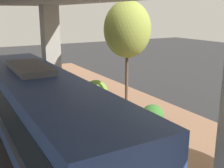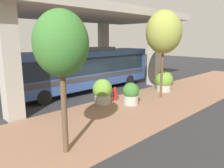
{
  "view_description": "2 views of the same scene",
  "coord_description": "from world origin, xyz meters",
  "px_view_note": "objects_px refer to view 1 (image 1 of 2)",
  "views": [
    {
      "loc": [
        5.56,
        9.64,
        5.61
      ],
      "look_at": [
        -0.8,
        -1.49,
        2.33
      ],
      "focal_mm": 45.0,
      "sensor_mm": 36.0,
      "label": 1
    },
    {
      "loc": [
        -11.28,
        10.54,
        4.28
      ],
      "look_at": [
        -0.66,
        0.16,
        1.19
      ],
      "focal_mm": 35.0,
      "sensor_mm": 36.0,
      "label": 2
    }
  ],
  "objects_px": {
    "planter_front": "(96,94)",
    "planter_middle": "(144,134)",
    "street_tree_near": "(127,30)",
    "bus": "(41,113)",
    "planter_back": "(152,120)",
    "fire_hydrant": "(130,131)"
  },
  "relations": [
    {
      "from": "bus",
      "to": "street_tree_near",
      "type": "xyz_separation_m",
      "value": [
        -5.55,
        -2.67,
        2.78
      ]
    },
    {
      "from": "fire_hydrant",
      "to": "planter_back",
      "type": "bearing_deg",
      "value": -174.07
    },
    {
      "from": "fire_hydrant",
      "to": "planter_front",
      "type": "height_order",
      "value": "planter_front"
    },
    {
      "from": "bus",
      "to": "planter_back",
      "type": "xyz_separation_m",
      "value": [
        -5.13,
        0.25,
        -1.22
      ]
    },
    {
      "from": "planter_middle",
      "to": "planter_back",
      "type": "distance_m",
      "value": 1.88
    },
    {
      "from": "fire_hydrant",
      "to": "planter_middle",
      "type": "distance_m",
      "value": 1.18
    },
    {
      "from": "fire_hydrant",
      "to": "planter_front",
      "type": "bearing_deg",
      "value": -98.96
    },
    {
      "from": "fire_hydrant",
      "to": "planter_middle",
      "type": "height_order",
      "value": "planter_middle"
    },
    {
      "from": "bus",
      "to": "street_tree_near",
      "type": "relative_size",
      "value": 2.01
    },
    {
      "from": "planter_middle",
      "to": "street_tree_near",
      "type": "xyz_separation_m",
      "value": [
        -1.81,
        -4.19,
        3.87
      ]
    },
    {
      "from": "planter_middle",
      "to": "street_tree_near",
      "type": "distance_m",
      "value": 5.98
    },
    {
      "from": "planter_middle",
      "to": "planter_back",
      "type": "relative_size",
      "value": 1.14
    },
    {
      "from": "fire_hydrant",
      "to": "street_tree_near",
      "type": "height_order",
      "value": "street_tree_near"
    },
    {
      "from": "bus",
      "to": "planter_front",
      "type": "distance_m",
      "value": 6.55
    },
    {
      "from": "bus",
      "to": "street_tree_near",
      "type": "height_order",
      "value": "street_tree_near"
    },
    {
      "from": "planter_middle",
      "to": "fire_hydrant",
      "type": "bearing_deg",
      "value": -92.87
    },
    {
      "from": "planter_front",
      "to": "planter_middle",
      "type": "distance_m",
      "value": 6.13
    },
    {
      "from": "planter_middle",
      "to": "planter_back",
      "type": "xyz_separation_m",
      "value": [
        -1.39,
        -1.27,
        -0.12
      ]
    },
    {
      "from": "street_tree_near",
      "to": "planter_back",
      "type": "bearing_deg",
      "value": 81.78
    },
    {
      "from": "bus",
      "to": "planter_back",
      "type": "distance_m",
      "value": 5.27
    },
    {
      "from": "bus",
      "to": "street_tree_near",
      "type": "bearing_deg",
      "value": -154.31
    },
    {
      "from": "bus",
      "to": "planter_front",
      "type": "xyz_separation_m",
      "value": [
        -4.57,
        -4.56,
        -1.12
      ]
    }
  ]
}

